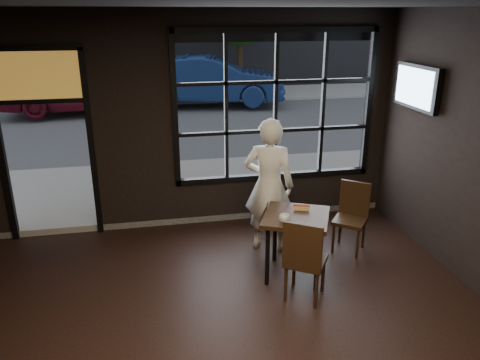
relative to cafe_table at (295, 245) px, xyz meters
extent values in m
cube|color=black|center=(-1.00, -1.72, 2.80)|extent=(6.00, 7.00, 0.02)
cube|color=black|center=(0.20, 1.78, 1.39)|extent=(3.06, 0.12, 2.28)
cube|color=orange|center=(-3.10, 1.78, 1.94)|extent=(1.20, 0.06, 0.70)
cube|color=#545456|center=(-1.00, 22.28, -0.43)|extent=(60.00, 41.00, 0.04)
cube|color=black|center=(0.00, 0.00, 0.00)|extent=(1.01, 1.01, 0.83)
cube|color=black|center=(-0.03, -0.48, 0.09)|extent=(0.61, 0.61, 1.01)
cube|color=black|center=(0.93, 0.48, 0.06)|extent=(0.58, 0.58, 0.96)
imported|color=silver|center=(-0.14, 0.78, 0.52)|extent=(0.80, 0.67, 1.86)
imported|color=silver|center=(-0.20, -0.16, 0.46)|extent=(0.17, 0.17, 0.10)
cube|color=black|center=(1.93, 0.86, 1.77)|extent=(0.12, 1.02, 0.60)
imported|color=navy|center=(0.49, 11.14, 0.50)|extent=(5.18, 2.52, 1.64)
imported|color=#5B0E1D|center=(-3.77, 10.69, 0.50)|extent=(4.91, 2.35, 1.62)
cylinder|color=#332114|center=(-2.43, 13.53, 0.79)|extent=(0.22, 0.22, 2.41)
sphere|color=#245B16|center=(-2.43, 13.53, 2.76)|extent=(2.63, 2.63, 2.63)
cylinder|color=#332114|center=(1.90, 13.11, 0.82)|extent=(0.22, 0.22, 2.47)
sphere|color=#216D27|center=(1.90, 13.11, 2.84)|extent=(2.69, 2.69, 2.69)
camera|label=1|loc=(-1.68, -4.94, 2.74)|focal=35.00mm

